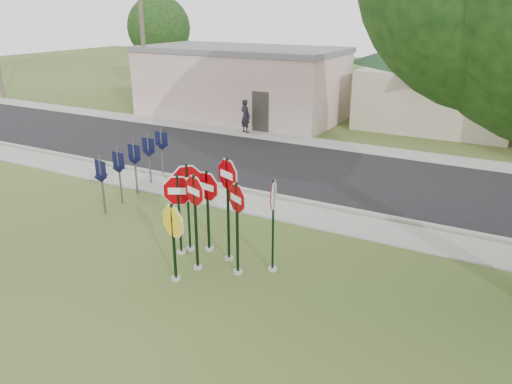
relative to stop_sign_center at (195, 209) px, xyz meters
The scene contains 19 objects.
ground 1.93m from the stop_sign_center, 78.00° to the right, with size 120.00×120.00×0.00m, color #304C1C.
sidewalk_near 4.84m from the stop_sign_center, 87.44° to the left, with size 60.00×1.60×0.06m, color gray.
road 9.20m from the stop_sign_center, 88.71° to the left, with size 60.00×7.00×0.04m, color black.
sidewalk_far 13.45m from the stop_sign_center, 89.13° to the left, with size 60.00×1.60×0.06m, color gray.
curb 5.77m from the stop_sign_center, 87.90° to the left, with size 60.00×0.20×0.14m, color gray.
stop_sign_center is the anchor object (origin of this frame).
stop_sign_yellow 0.85m from the stop_sign_center, 100.34° to the right, with size 1.10×0.35×2.15m.
stop_sign_left 1.03m from the stop_sign_center, 151.61° to the left, with size 1.00×0.55×2.41m.
stop_sign_right 1.08m from the stop_sign_center, 15.63° to the left, with size 0.90×0.48×2.55m.
stop_sign_back_right 0.96m from the stop_sign_center, 60.64° to the left, with size 1.04×0.47×2.97m.
stop_sign_back_left 1.07m from the stop_sign_center, 107.79° to the left, with size 1.10×0.24×2.44m.
stop_sign_far_right 1.94m from the stop_sign_center, 26.20° to the left, with size 0.32×0.94×2.57m.
stop_sign_far_left 1.11m from the stop_sign_center, 136.05° to the left, with size 0.84×0.84×2.64m.
route_sign_row 6.31m from the stop_sign_center, 145.70° to the left, with size 1.43×4.63×2.00m.
building_stucco 19.18m from the stop_sign_center, 117.30° to the left, with size 12.20×6.20×4.20m.
building_house 21.25m from the stop_sign_center, 84.01° to the left, with size 11.60×11.60×6.20m.
utility_pole_near 20.10m from the stop_sign_center, 134.08° to the left, with size 2.20×0.26×9.50m.
bg_tree_left 30.55m from the stop_sign_center, 130.66° to the left, with size 4.90×4.90×7.35m.
pedestrian 14.88m from the stop_sign_center, 115.38° to the left, with size 0.65×0.42×1.77m, color black.
Camera 1 is at (6.68, -8.33, 6.36)m, focal length 35.00 mm.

